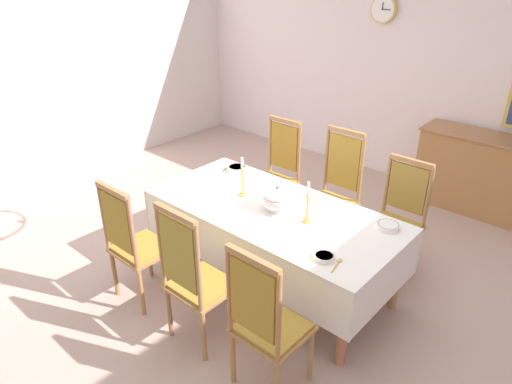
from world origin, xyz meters
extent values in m
cube|color=#BC9E92|center=(0.00, 0.00, -0.02)|extent=(7.08, 5.63, 0.04)
cube|color=silver|center=(0.00, 2.85, 1.57)|extent=(7.08, 0.08, 3.13)
cube|color=silver|center=(-3.58, 0.00, 1.57)|extent=(0.08, 5.63, 3.13)
cylinder|color=#9D7B46|center=(-0.97, -0.46, 0.36)|extent=(0.07, 0.07, 0.72)
cylinder|color=#AD6A48|center=(0.97, -0.46, 0.36)|extent=(0.07, 0.07, 0.72)
cylinder|color=#AC7546|center=(-0.97, 0.35, 0.36)|extent=(0.07, 0.07, 0.72)
cylinder|color=#A17C4E|center=(0.97, 0.35, 0.36)|extent=(0.07, 0.07, 0.72)
cube|color=#AB7444|center=(0.00, -0.05, 0.68)|extent=(2.02, 0.89, 0.08)
cube|color=#A67344|center=(0.00, -0.05, 0.74)|extent=(2.14, 1.01, 0.03)
cube|color=white|center=(0.00, -0.05, 0.75)|extent=(2.16, 1.03, 0.00)
cube|color=white|center=(0.00, -0.56, 0.55)|extent=(2.16, 0.00, 0.41)
cube|color=white|center=(0.00, 0.45, 0.55)|extent=(2.16, 0.00, 0.41)
cube|color=white|center=(-1.07, -0.05, 0.55)|extent=(0.00, 1.03, 0.41)
cube|color=white|center=(1.07, -0.05, 0.55)|extent=(0.00, 1.03, 0.41)
cylinder|color=#B07745|center=(-0.89, -0.72, 0.22)|extent=(0.04, 0.04, 0.44)
cylinder|color=#A1763D|center=(-0.51, -0.72, 0.22)|extent=(0.04, 0.04, 0.44)
cylinder|color=#9D6D3C|center=(-0.89, -1.08, 0.22)|extent=(0.04, 0.04, 0.44)
cylinder|color=#AD7A48|center=(-0.51, -1.08, 0.22)|extent=(0.04, 0.04, 0.44)
cube|color=#A67344|center=(-0.70, -0.90, 0.46)|extent=(0.44, 0.42, 0.03)
cube|color=olive|center=(-0.70, -0.90, 0.48)|extent=(0.40, 0.38, 0.02)
cylinder|color=#A17445|center=(-0.89, -1.09, 0.77)|extent=(0.03, 0.03, 0.61)
cylinder|color=#B06B4D|center=(-0.50, -1.09, 0.77)|extent=(0.03, 0.03, 0.61)
cube|color=olive|center=(-0.70, -1.09, 0.80)|extent=(0.34, 0.02, 0.46)
cube|color=#A67344|center=(-0.70, -1.09, 1.07)|extent=(0.40, 0.04, 0.04)
cylinder|color=#A4704A|center=(-0.51, 0.61, 0.22)|extent=(0.04, 0.04, 0.44)
cylinder|color=#A67548|center=(-0.89, 0.61, 0.22)|extent=(0.04, 0.04, 0.44)
cylinder|color=#AA783D|center=(-0.51, 0.97, 0.22)|extent=(0.04, 0.04, 0.44)
cylinder|color=#A07C4E|center=(-0.89, 0.97, 0.22)|extent=(0.04, 0.04, 0.44)
cube|color=#A67344|center=(-0.70, 0.79, 0.46)|extent=(0.44, 0.42, 0.03)
cube|color=olive|center=(-0.70, 0.79, 0.48)|extent=(0.40, 0.38, 0.02)
cylinder|color=#AA6E44|center=(-0.50, 0.98, 0.79)|extent=(0.03, 0.03, 0.64)
cylinder|color=#9E7843|center=(-0.89, 0.98, 0.79)|extent=(0.03, 0.03, 0.64)
cube|color=#A27527|center=(-0.70, 0.98, 0.82)|extent=(0.34, 0.02, 0.49)
cube|color=#A67344|center=(-0.70, 0.98, 1.11)|extent=(0.40, 0.04, 0.04)
cylinder|color=#A9723F|center=(-0.16, -0.72, 0.22)|extent=(0.04, 0.04, 0.44)
cylinder|color=#AE7449|center=(0.22, -0.72, 0.22)|extent=(0.04, 0.04, 0.44)
cylinder|color=#9E6B47|center=(-0.16, -1.08, 0.22)|extent=(0.04, 0.04, 0.44)
cylinder|color=#A6764A|center=(0.22, -1.08, 0.22)|extent=(0.04, 0.04, 0.44)
cube|color=#A67344|center=(0.03, -0.90, 0.46)|extent=(0.44, 0.42, 0.03)
cube|color=olive|center=(0.03, -0.90, 0.48)|extent=(0.40, 0.38, 0.02)
cylinder|color=#B07543|center=(-0.16, -1.09, 0.81)|extent=(0.03, 0.03, 0.68)
cylinder|color=#A07148|center=(0.23, -1.09, 0.81)|extent=(0.03, 0.03, 0.68)
cube|color=olive|center=(0.03, -1.09, 0.84)|extent=(0.34, 0.02, 0.51)
cube|color=#A67344|center=(0.03, -1.09, 1.15)|extent=(0.40, 0.04, 0.04)
cylinder|color=#9E7046|center=(0.22, 0.61, 0.22)|extent=(0.04, 0.04, 0.44)
cylinder|color=#AC6C4A|center=(-0.16, 0.61, 0.22)|extent=(0.04, 0.04, 0.44)
cylinder|color=#9C6B4D|center=(0.22, 0.97, 0.22)|extent=(0.04, 0.04, 0.44)
cylinder|color=#A3763E|center=(-0.16, 0.97, 0.22)|extent=(0.04, 0.04, 0.44)
cube|color=#A67344|center=(0.03, 0.79, 0.46)|extent=(0.44, 0.42, 0.03)
cube|color=olive|center=(0.03, 0.79, 0.48)|extent=(0.40, 0.38, 0.02)
cylinder|color=#AC7A41|center=(0.23, 0.98, 0.82)|extent=(0.03, 0.03, 0.69)
cylinder|color=#A06A49|center=(-0.16, 0.98, 0.82)|extent=(0.03, 0.03, 0.69)
cube|color=#A57D2C|center=(0.03, 0.98, 0.85)|extent=(0.34, 0.02, 0.53)
cube|color=#A67344|center=(0.03, 0.98, 1.16)|extent=(0.40, 0.04, 0.04)
cylinder|color=#A3753B|center=(0.51, -0.72, 0.22)|extent=(0.04, 0.04, 0.44)
cylinder|color=#9C7845|center=(0.89, -0.72, 0.22)|extent=(0.04, 0.04, 0.44)
cylinder|color=#AF773D|center=(0.51, -1.08, 0.22)|extent=(0.04, 0.04, 0.44)
cube|color=#A67344|center=(0.70, -0.90, 0.46)|extent=(0.44, 0.42, 0.03)
cube|color=olive|center=(0.70, -0.90, 0.48)|extent=(0.40, 0.38, 0.02)
cylinder|color=#B06A40|center=(0.51, -1.09, 0.79)|extent=(0.03, 0.03, 0.64)
cylinder|color=#AC7341|center=(0.90, -1.09, 0.79)|extent=(0.03, 0.03, 0.64)
cube|color=#A67C28|center=(0.70, -1.09, 0.82)|extent=(0.34, 0.02, 0.48)
cube|color=#A67344|center=(0.70, -1.09, 1.11)|extent=(0.40, 0.04, 0.04)
cylinder|color=#A57146|center=(0.89, 0.61, 0.22)|extent=(0.04, 0.04, 0.44)
cylinder|color=#A8753A|center=(0.51, 0.61, 0.22)|extent=(0.04, 0.04, 0.44)
cylinder|color=#AA6E44|center=(0.89, 0.97, 0.22)|extent=(0.04, 0.04, 0.44)
cylinder|color=#9D774A|center=(0.51, 0.97, 0.22)|extent=(0.04, 0.04, 0.44)
cube|color=#A67344|center=(0.70, 0.79, 0.46)|extent=(0.44, 0.42, 0.03)
cube|color=olive|center=(0.70, 0.79, 0.48)|extent=(0.40, 0.38, 0.02)
cylinder|color=#9D7446|center=(0.90, 0.98, 0.76)|extent=(0.03, 0.03, 0.58)
cylinder|color=#9F713B|center=(0.51, 0.98, 0.76)|extent=(0.03, 0.03, 0.58)
cube|color=olive|center=(0.70, 0.98, 0.79)|extent=(0.34, 0.02, 0.44)
cube|color=#A67344|center=(0.70, 0.98, 1.05)|extent=(0.40, 0.04, 0.04)
cylinder|color=white|center=(0.04, -0.05, 0.76)|extent=(0.15, 0.15, 0.02)
ellipsoid|color=white|center=(0.04, -0.05, 0.84)|extent=(0.27, 0.27, 0.12)
ellipsoid|color=white|center=(0.04, -0.05, 0.91)|extent=(0.24, 0.24, 0.09)
sphere|color=#496956|center=(0.04, -0.05, 0.96)|extent=(0.03, 0.03, 0.03)
cylinder|color=gold|center=(-0.34, -0.05, 0.76)|extent=(0.07, 0.07, 0.02)
cylinder|color=gold|center=(-0.34, -0.05, 0.88)|extent=(0.02, 0.02, 0.23)
cone|color=gold|center=(-0.34, -0.05, 1.00)|extent=(0.04, 0.04, 0.02)
cylinder|color=silver|center=(-0.34, -0.05, 1.06)|extent=(0.02, 0.02, 0.10)
cylinder|color=gold|center=(0.34, -0.05, 0.76)|extent=(0.07, 0.07, 0.02)
cylinder|color=gold|center=(0.34, -0.05, 0.88)|extent=(0.02, 0.02, 0.22)
cone|color=gold|center=(0.34, -0.05, 0.99)|extent=(0.04, 0.04, 0.02)
cylinder|color=silver|center=(0.34, -0.05, 1.05)|extent=(0.02, 0.02, 0.10)
cylinder|color=white|center=(0.73, -0.38, 0.77)|extent=(0.15, 0.15, 0.03)
cylinder|color=white|center=(0.73, -0.38, 0.77)|extent=(0.12, 0.12, 0.02)
torus|color=#496956|center=(0.73, -0.38, 0.78)|extent=(0.15, 0.15, 0.01)
cylinder|color=white|center=(-0.75, 0.30, 0.78)|extent=(0.19, 0.19, 0.05)
cylinder|color=white|center=(-0.75, 0.30, 0.78)|extent=(0.16, 0.16, 0.03)
torus|color=#496956|center=(-0.75, 0.30, 0.80)|extent=(0.18, 0.18, 0.01)
cylinder|color=white|center=(0.87, 0.28, 0.77)|extent=(0.17, 0.17, 0.04)
cylinder|color=white|center=(0.87, 0.28, 0.78)|extent=(0.14, 0.14, 0.03)
torus|color=#496956|center=(0.87, 0.28, 0.79)|extent=(0.16, 0.16, 0.01)
cube|color=gold|center=(0.84, -0.42, 0.76)|extent=(0.04, 0.14, 0.00)
ellipsoid|color=gold|center=(0.83, -0.33, 0.76)|extent=(0.03, 0.05, 0.01)
cube|color=gold|center=(-0.86, 0.27, 0.76)|extent=(0.04, 0.14, 0.00)
ellipsoid|color=gold|center=(-0.88, 0.35, 0.76)|extent=(0.03, 0.05, 0.01)
cube|color=#A67344|center=(0.92, 2.53, 0.44)|extent=(1.40, 0.44, 0.88)
cube|color=#A76D43|center=(0.92, 2.53, 0.89)|extent=(1.44, 0.48, 0.02)
cube|color=#A36D48|center=(0.57, 2.76, 0.44)|extent=(0.59, 0.01, 0.70)
cylinder|color=#D1B251|center=(-0.65, 2.78, 2.08)|extent=(0.33, 0.05, 0.33)
cylinder|color=white|center=(-0.65, 2.75, 2.08)|extent=(0.29, 0.01, 0.29)
cube|color=black|center=(-0.65, 2.75, 2.11)|extent=(0.01, 0.00, 0.08)
cube|color=black|center=(-0.60, 2.75, 2.08)|extent=(0.12, 0.00, 0.01)
camera|label=1|loc=(2.12, -2.66, 2.59)|focal=32.32mm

